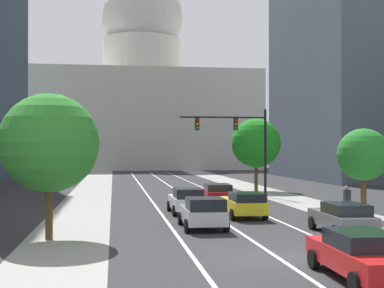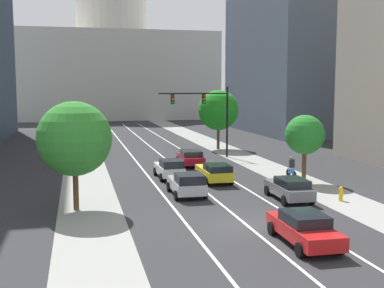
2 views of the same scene
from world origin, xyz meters
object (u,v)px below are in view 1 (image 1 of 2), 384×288
car_silver (203,212)px  traffic_signal_mast (240,136)px  car_crimson (217,193)px  car_red (362,255)px  car_white (186,200)px  street_tree_near_right (256,143)px  street_tree_far_right (363,155)px  capitol_building (142,103)px  car_gray (343,218)px  car_yellow (243,204)px  cyclist (347,201)px  street_tree_mid_left (49,143)px

car_silver → traffic_signal_mast: size_ratio=0.58×
car_crimson → car_red: 22.76m
car_white → street_tree_near_right: bearing=-28.7°
street_tree_far_right → traffic_signal_mast: bearing=105.0°
capitol_building → car_gray: 89.18m
car_yellow → cyclist: cyclist is taller
capitol_building → car_yellow: 82.46m
capitol_building → car_red: size_ratio=9.02×
car_crimson → traffic_signal_mast: size_ratio=0.64×
car_gray → car_white: (-5.96, 8.89, 0.03)m
car_yellow → car_crimson: 7.86m
car_red → cyclist: bearing=-21.3°
car_crimson → cyclist: size_ratio=2.62×
car_crimson → street_tree_far_right: bearing=-143.3°
traffic_signal_mast → street_tree_far_right: bearing=-75.0°
car_yellow → car_gray: (2.98, -6.69, -0.00)m
car_white → capitol_building: bearing=-2.0°
cyclist → street_tree_far_right: size_ratio=0.34×
car_silver → street_tree_near_right: bearing=-20.3°
cyclist → street_tree_near_right: bearing=0.2°
traffic_signal_mast → street_tree_mid_left: bearing=-124.4°
traffic_signal_mast → cyclist: size_ratio=4.10×
traffic_signal_mast → street_tree_far_right: 14.54m
cyclist → street_tree_mid_left: (-16.21, -6.23, 3.28)m
car_yellow → street_tree_far_right: street_tree_far_right is taller
car_white → car_crimson: car_white is taller
car_yellow → street_tree_near_right: bearing=-16.7°
capitol_building → street_tree_far_right: capitol_building is taller
car_yellow → car_silver: bearing=143.8°
traffic_signal_mast → cyclist: traffic_signal_mast is taller
car_gray → street_tree_mid_left: street_tree_mid_left is taller
car_yellow → car_red: 14.90m
car_gray → traffic_signal_mast: (-0.32, 19.02, 4.16)m
car_yellow → cyclist: (6.19, 0.07, 0.08)m
car_silver → car_crimson: size_ratio=0.91×
capitol_building → car_silver: size_ratio=10.59×
capitol_building → car_yellow: capitol_building is taller
car_crimson → street_tree_far_right: (6.40, -9.51, 2.79)m
car_yellow → car_gray: 7.32m
car_red → cyclist: (6.19, 14.97, 0.09)m
car_gray → traffic_signal_mast: traffic_signal_mast is taller
capitol_building → street_tree_mid_left: size_ratio=6.91×
street_tree_far_right → car_yellow: bearing=165.6°
car_silver → street_tree_mid_left: size_ratio=0.65×
car_white → street_tree_far_right: 10.50m
car_yellow → car_white: bearing=53.8°
car_white → street_tree_far_right: street_tree_far_right is taller
street_tree_far_right → street_tree_mid_left: 17.04m
traffic_signal_mast → street_tree_far_right: traffic_signal_mast is taller
capitol_building → street_tree_far_right: (7.89, -83.14, -9.68)m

